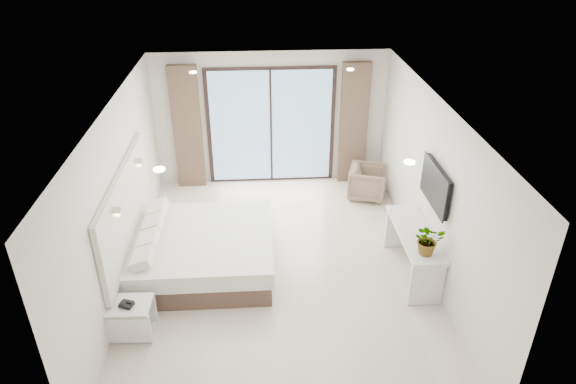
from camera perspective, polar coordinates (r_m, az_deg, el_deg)
name	(u,v)px	position (r m, az deg, el deg)	size (l,w,h in m)	color
ground	(279,268)	(8.27, -0.97, -8.43)	(6.20, 6.20, 0.00)	beige
room_shell	(263,158)	(8.09, -2.75, 3.75)	(4.62, 6.22, 2.72)	silver
bed	(201,251)	(8.20, -9.60, -6.48)	(2.18, 2.08, 0.75)	brown
nightstand	(132,319)	(7.29, -16.95, -13.35)	(0.57, 0.48, 0.51)	silver
phone	(127,304)	(7.09, -17.51, -11.83)	(0.17, 0.13, 0.06)	black
console_desk	(414,243)	(8.06, 13.81, -5.55)	(0.51, 1.62, 0.77)	silver
plant	(428,243)	(7.42, 15.30, -5.44)	(0.41, 0.46, 0.36)	#33662D
armchair	(368,181)	(10.17, 8.83, 1.23)	(0.69, 0.64, 0.71)	#877758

